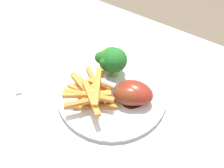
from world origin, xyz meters
TOP-DOWN VIEW (x-y plane):
  - dining_table at (0.00, 0.00)m, footprint 1.14×0.68m
  - dinner_plate at (0.02, 0.04)m, footprint 0.25×0.25m
  - broccoli_floret_front at (-0.01, 0.08)m, footprint 0.06×0.06m
  - broccoli_floret_middle at (-0.01, 0.09)m, footprint 0.06×0.07m
  - broccoli_floret_back at (-0.01, 0.07)m, footprint 0.06×0.05m
  - carrot_fries_pile at (-0.01, -0.01)m, footprint 0.13×0.13m
  - chicken_drumstick_near at (0.07, 0.04)m, footprint 0.13×0.07m
  - chicken_drumstick_far at (0.07, 0.03)m, footprint 0.13×0.09m
  - fork at (-0.23, -0.03)m, footprint 0.16×0.12m

SIDE VIEW (x-z plane):
  - dining_table at x=0.00m, z-range 0.25..0.98m
  - fork at x=-0.23m, z-range 0.73..0.73m
  - dinner_plate at x=0.02m, z-range 0.73..0.74m
  - carrot_fries_pile at x=-0.01m, z-range 0.74..0.79m
  - chicken_drumstick_far at x=0.07m, z-range 0.74..0.78m
  - chicken_drumstick_near at x=0.07m, z-range 0.74..0.79m
  - broccoli_floret_middle at x=-0.01m, z-range 0.75..0.82m
  - broccoli_floret_back at x=-0.01m, z-range 0.75..0.82m
  - broccoli_floret_front at x=-0.01m, z-range 0.75..0.83m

